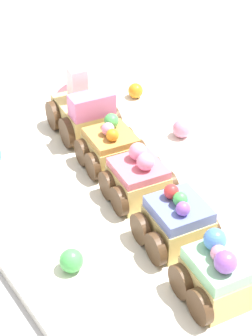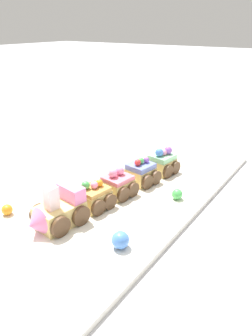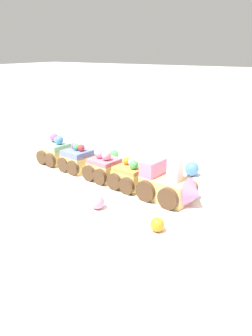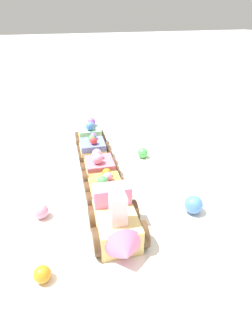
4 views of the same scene
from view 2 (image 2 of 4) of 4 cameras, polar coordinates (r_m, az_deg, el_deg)
ground_plane at (r=0.73m, az=-1.78°, el=-6.20°), size 10.00×10.00×0.00m
display_board at (r=0.73m, az=-1.78°, el=-5.79°), size 0.82×0.34×0.01m
cake_train_locomotive at (r=0.64m, az=-11.98°, el=-7.60°), size 0.12×0.09×0.09m
cake_car_caramel at (r=0.69m, az=-5.67°, el=-5.03°), size 0.08×0.08×0.06m
cake_car_strawberry at (r=0.73m, az=-1.47°, el=-2.96°), size 0.08×0.08×0.07m
cake_car_blueberry at (r=0.79m, az=2.73°, el=-0.93°), size 0.08×0.08×0.06m
cake_car_mint at (r=0.84m, az=6.29°, el=0.89°), size 0.08×0.08×0.07m
gumball_pink at (r=0.76m, az=-12.14°, el=-3.33°), size 0.02×0.02×0.02m
gumball_orange at (r=0.70m, az=-20.00°, el=-6.85°), size 0.02×0.02×0.02m
gumball_green at (r=0.73m, az=8.91°, el=-4.52°), size 0.02×0.02×0.02m
gumball_blue at (r=0.57m, az=-0.98°, el=-12.42°), size 0.03×0.03×0.03m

